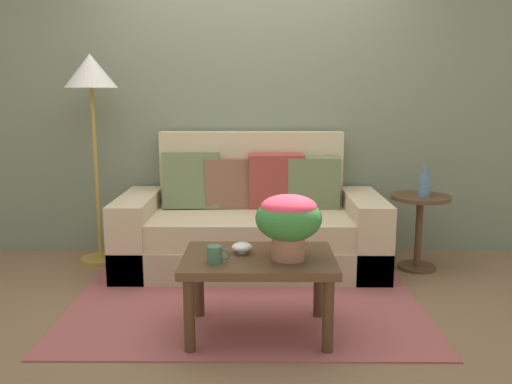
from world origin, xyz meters
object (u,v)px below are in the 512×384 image
object	(u,v)px
side_table	(419,219)
couch	(251,226)
potted_plant	(289,218)
coffee_mug	(215,254)
floor_lamp	(91,87)
coffee_table	(259,268)
snack_bowl	(242,247)
table_vase	(425,184)

from	to	relation	value
side_table	couch	bearing A→B (deg)	176.97
potted_plant	coffee_mug	distance (m)	0.45
couch	floor_lamp	world-z (taller)	floor_lamp
coffee_table	floor_lamp	world-z (taller)	floor_lamp
coffee_table	snack_bowl	distance (m)	0.16
side_table	potted_plant	xyz separation A→B (m)	(-1.10, -1.23, 0.30)
couch	potted_plant	distance (m)	1.37
coffee_mug	snack_bowl	world-z (taller)	coffee_mug
couch	table_vase	world-z (taller)	couch
floor_lamp	table_vase	size ratio (longest dim) A/B	7.26
floor_lamp	coffee_mug	world-z (taller)	floor_lamp
couch	snack_bowl	world-z (taller)	couch
side_table	snack_bowl	size ratio (longest dim) A/B	4.94
coffee_table	coffee_mug	bearing A→B (deg)	-153.04
table_vase	couch	bearing A→B (deg)	176.22
side_table	table_vase	distance (m)	0.28
side_table	table_vase	bearing A→B (deg)	-44.62
side_table	coffee_mug	distance (m)	1.99
side_table	floor_lamp	distance (m)	2.80
coffee_table	side_table	size ratio (longest dim) A/B	1.45
floor_lamp	couch	bearing A→B (deg)	-4.75
couch	coffee_mug	distance (m)	1.39
couch	snack_bowl	distance (m)	1.21
potted_plant	table_vase	xyz separation A→B (m)	(1.12, 1.21, -0.02)
side_table	table_vase	world-z (taller)	table_vase
floor_lamp	coffee_mug	size ratio (longest dim) A/B	13.04
couch	coffee_table	bearing A→B (deg)	-87.08
coffee_table	floor_lamp	bearing A→B (deg)	134.46
side_table	floor_lamp	size ratio (longest dim) A/B	0.35
coffee_mug	table_vase	world-z (taller)	table_vase
potted_plant	coffee_mug	bearing A→B (deg)	-169.97
side_table	snack_bowl	world-z (taller)	side_table
potted_plant	snack_bowl	size ratio (longest dim) A/B	3.06
floor_lamp	potted_plant	distance (m)	2.17
coffee_mug	couch	bearing A→B (deg)	82.74
snack_bowl	floor_lamp	bearing A→B (deg)	133.47
couch	coffee_mug	bearing A→B (deg)	-97.26
couch	side_table	distance (m)	1.34
couch	table_vase	size ratio (longest dim) A/B	8.88
coffee_table	coffee_mug	world-z (taller)	coffee_mug
couch	potted_plant	bearing A→B (deg)	-79.99
coffee_table	couch	bearing A→B (deg)	92.92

